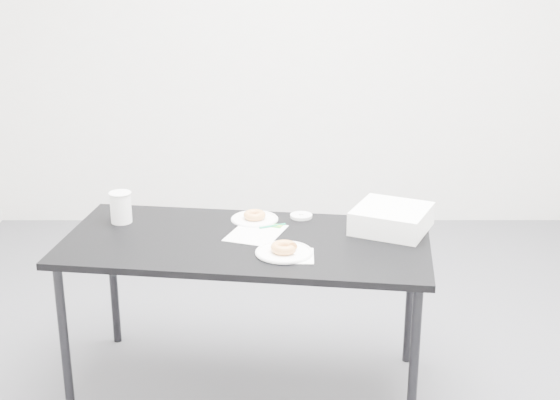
{
  "coord_description": "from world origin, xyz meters",
  "views": [
    {
      "loc": [
        -0.05,
        -3.14,
        1.91
      ],
      "look_at": [
        -0.05,
        0.02,
        0.83
      ],
      "focal_mm": 50.0,
      "sensor_mm": 36.0,
      "label": 1
    }
  ],
  "objects_px": {
    "donut_near": "(284,247)",
    "table": "(246,251)",
    "scorecard": "(256,233)",
    "pen": "(272,226)",
    "donut_far": "(255,215)",
    "plate_near": "(284,252)",
    "plate_far": "(255,219)",
    "coffee_cup": "(121,207)",
    "bakery_box": "(392,219)"
  },
  "relations": [
    {
      "from": "pen",
      "to": "bakery_box",
      "type": "bearing_deg",
      "value": -26.26
    },
    {
      "from": "table",
      "to": "pen",
      "type": "bearing_deg",
      "value": 60.24
    },
    {
      "from": "donut_far",
      "to": "scorecard",
      "type": "bearing_deg",
      "value": -86.34
    },
    {
      "from": "table",
      "to": "plate_near",
      "type": "xyz_separation_m",
      "value": [
        0.16,
        -0.15,
        0.06
      ]
    },
    {
      "from": "scorecard",
      "to": "donut_far",
      "type": "distance_m",
      "value": 0.17
    },
    {
      "from": "scorecard",
      "to": "pen",
      "type": "bearing_deg",
      "value": 65.4
    },
    {
      "from": "coffee_cup",
      "to": "bakery_box",
      "type": "height_order",
      "value": "coffee_cup"
    },
    {
      "from": "pen",
      "to": "bakery_box",
      "type": "relative_size",
      "value": 0.4
    },
    {
      "from": "plate_near",
      "to": "plate_far",
      "type": "distance_m",
      "value": 0.41
    },
    {
      "from": "scorecard",
      "to": "bakery_box",
      "type": "xyz_separation_m",
      "value": [
        0.58,
        0.04,
        0.05
      ]
    },
    {
      "from": "donut_far",
      "to": "plate_far",
      "type": "bearing_deg",
      "value": 0.0
    },
    {
      "from": "plate_far",
      "to": "bakery_box",
      "type": "xyz_separation_m",
      "value": [
        0.6,
        -0.12,
        0.05
      ]
    },
    {
      "from": "plate_far",
      "to": "coffee_cup",
      "type": "xyz_separation_m",
      "value": [
        -0.59,
        -0.03,
        0.07
      ]
    },
    {
      "from": "table",
      "to": "coffee_cup",
      "type": "distance_m",
      "value": 0.61
    },
    {
      "from": "plate_near",
      "to": "bakery_box",
      "type": "bearing_deg",
      "value": 29.99
    },
    {
      "from": "scorecard",
      "to": "donut_far",
      "type": "height_order",
      "value": "donut_far"
    },
    {
      "from": "donut_near",
      "to": "donut_far",
      "type": "bearing_deg",
      "value": 108.33
    },
    {
      "from": "pen",
      "to": "scorecard",
      "type": "bearing_deg",
      "value": -157.6
    },
    {
      "from": "scorecard",
      "to": "plate_far",
      "type": "height_order",
      "value": "plate_far"
    },
    {
      "from": "bakery_box",
      "to": "scorecard",
      "type": "bearing_deg",
      "value": -151.03
    },
    {
      "from": "donut_far",
      "to": "plate_near",
      "type": "bearing_deg",
      "value": -71.67
    },
    {
      "from": "scorecard",
      "to": "plate_far",
      "type": "xyz_separation_m",
      "value": [
        -0.01,
        0.17,
        0.0
      ]
    },
    {
      "from": "scorecard",
      "to": "plate_far",
      "type": "bearing_deg",
      "value": 113.59
    },
    {
      "from": "donut_near",
      "to": "plate_far",
      "type": "height_order",
      "value": "donut_near"
    },
    {
      "from": "plate_near",
      "to": "coffee_cup",
      "type": "height_order",
      "value": "coffee_cup"
    },
    {
      "from": "table",
      "to": "scorecard",
      "type": "xyz_separation_m",
      "value": [
        0.04,
        0.07,
        0.05
      ]
    },
    {
      "from": "pen",
      "to": "plate_near",
      "type": "distance_m",
      "value": 0.3
    },
    {
      "from": "table",
      "to": "donut_far",
      "type": "distance_m",
      "value": 0.25
    },
    {
      "from": "plate_far",
      "to": "bakery_box",
      "type": "bearing_deg",
      "value": -11.74
    },
    {
      "from": "donut_near",
      "to": "donut_far",
      "type": "relative_size",
      "value": 1.1
    },
    {
      "from": "scorecard",
      "to": "coffee_cup",
      "type": "xyz_separation_m",
      "value": [
        -0.6,
        0.14,
        0.07
      ]
    },
    {
      "from": "donut_far",
      "to": "bakery_box",
      "type": "xyz_separation_m",
      "value": [
        0.6,
        -0.12,
        0.03
      ]
    },
    {
      "from": "scorecard",
      "to": "plate_near",
      "type": "bearing_deg",
      "value": -42.23
    },
    {
      "from": "pen",
      "to": "plate_near",
      "type": "xyz_separation_m",
      "value": [
        0.05,
        -0.3,
        -0.0
      ]
    },
    {
      "from": "pen",
      "to": "plate_far",
      "type": "relative_size",
      "value": 0.58
    },
    {
      "from": "scorecard",
      "to": "pen",
      "type": "relative_size",
      "value": 2.15
    },
    {
      "from": "donut_far",
      "to": "donut_near",
      "type": "bearing_deg",
      "value": -71.67
    },
    {
      "from": "pen",
      "to": "donut_near",
      "type": "relative_size",
      "value": 1.12
    },
    {
      "from": "donut_far",
      "to": "bakery_box",
      "type": "relative_size",
      "value": 0.33
    },
    {
      "from": "scorecard",
      "to": "donut_far",
      "type": "xyz_separation_m",
      "value": [
        -0.01,
        0.17,
        0.02
      ]
    },
    {
      "from": "donut_far",
      "to": "coffee_cup",
      "type": "bearing_deg",
      "value": -177.03
    },
    {
      "from": "plate_near",
      "to": "bakery_box",
      "type": "height_order",
      "value": "bakery_box"
    },
    {
      "from": "donut_far",
      "to": "bakery_box",
      "type": "height_order",
      "value": "bakery_box"
    },
    {
      "from": "plate_far",
      "to": "donut_far",
      "type": "bearing_deg",
      "value": 0.0
    },
    {
      "from": "donut_near",
      "to": "table",
      "type": "bearing_deg",
      "value": 136.16
    },
    {
      "from": "table",
      "to": "plate_far",
      "type": "height_order",
      "value": "plate_far"
    },
    {
      "from": "coffee_cup",
      "to": "plate_near",
      "type": "bearing_deg",
      "value": -26.69
    },
    {
      "from": "scorecard",
      "to": "coffee_cup",
      "type": "distance_m",
      "value": 0.62
    },
    {
      "from": "pen",
      "to": "coffee_cup",
      "type": "relative_size",
      "value": 0.87
    },
    {
      "from": "table",
      "to": "bakery_box",
      "type": "bearing_deg",
      "value": 18.13
    }
  ]
}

